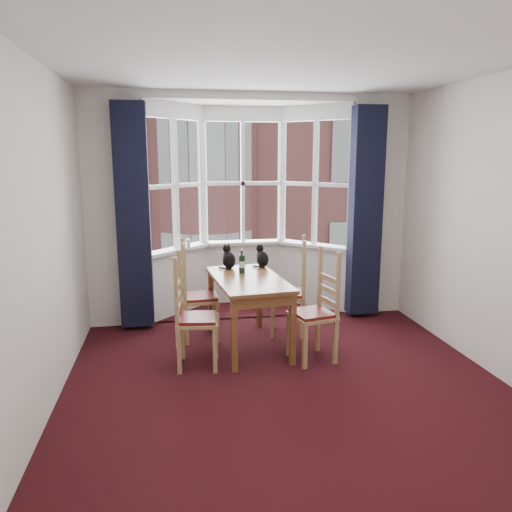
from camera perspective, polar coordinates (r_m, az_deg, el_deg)
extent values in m
plane|color=black|center=(4.47, 4.29, -15.95)|extent=(4.50, 4.50, 0.00)
plane|color=white|center=(4.04, 4.93, 22.00)|extent=(4.50, 4.50, 0.00)
plane|color=silver|center=(4.04, -24.13, 1.08)|extent=(0.00, 4.50, 4.50)
plane|color=silver|center=(1.99, 20.86, -8.58)|extent=(4.00, 0.00, 4.00)
cube|color=silver|center=(6.17, -15.89, 4.90)|extent=(0.70, 0.12, 2.80)
cube|color=silver|center=(6.68, 13.66, 5.48)|extent=(0.70, 0.12, 2.80)
cube|color=black|center=(5.98, -13.84, 4.33)|extent=(0.38, 0.22, 2.60)
cube|color=black|center=(6.43, 12.38, 4.87)|extent=(0.38, 0.22, 2.60)
cube|color=brown|center=(5.33, -0.91, -2.70)|extent=(0.82, 1.36, 0.04)
cube|color=brown|center=(4.83, -2.50, -9.06)|extent=(0.07, 0.07, 0.73)
cube|color=brown|center=(5.94, -5.16, -5.15)|extent=(0.07, 0.07, 0.73)
cube|color=brown|center=(4.99, 4.21, -8.39)|extent=(0.07, 0.07, 0.73)
cube|color=brown|center=(6.07, 0.37, -4.73)|extent=(0.07, 0.07, 0.73)
cube|color=tan|center=(4.95, -6.69, -7.22)|extent=(0.44, 0.46, 0.06)
cube|color=#601310|center=(4.94, -6.69, -7.06)|extent=(0.40, 0.42, 0.03)
cube|color=tan|center=(5.68, -6.38, -4.75)|extent=(0.41, 0.43, 0.06)
cube|color=#601310|center=(5.67, -6.38, -4.61)|extent=(0.37, 0.39, 0.03)
cube|color=tan|center=(5.09, 6.44, -6.66)|extent=(0.48, 0.50, 0.06)
cube|color=#601310|center=(5.09, 6.45, -6.50)|extent=(0.43, 0.45, 0.03)
cube|color=tan|center=(5.80, 3.63, -4.34)|extent=(0.49, 0.50, 0.06)
cube|color=#601310|center=(5.80, 3.63, -4.20)|extent=(0.44, 0.45, 0.03)
ellipsoid|color=black|center=(5.76, -3.10, -0.51)|extent=(0.20, 0.23, 0.20)
sphere|color=black|center=(5.80, -3.36, 0.82)|extent=(0.11, 0.11, 0.09)
cone|color=black|center=(5.78, -3.61, 1.25)|extent=(0.04, 0.04, 0.04)
cone|color=black|center=(5.80, -3.13, 1.29)|extent=(0.04, 0.04, 0.04)
ellipsoid|color=black|center=(5.84, 0.76, -0.37)|extent=(0.19, 0.22, 0.19)
sphere|color=black|center=(5.88, 0.45, 0.86)|extent=(0.11, 0.11, 0.09)
cone|color=black|center=(5.86, 0.24, 1.26)|extent=(0.04, 0.04, 0.04)
cone|color=black|center=(5.88, 0.65, 1.30)|extent=(0.04, 0.04, 0.04)
cylinder|color=black|center=(5.53, -1.62, -0.99)|extent=(0.07, 0.07, 0.19)
sphere|color=black|center=(5.51, -1.63, -0.08)|extent=(0.06, 0.06, 0.06)
cylinder|color=black|center=(5.50, -1.63, 0.29)|extent=(0.03, 0.03, 0.08)
cylinder|color=gold|center=(5.49, -1.63, 0.65)|extent=(0.03, 0.03, 0.02)
cylinder|color=silver|center=(5.53, -1.62, -0.95)|extent=(0.07, 0.07, 0.07)
cylinder|color=white|center=(6.55, -7.77, 1.43)|extent=(0.06, 0.06, 0.12)
plane|color=#333335|center=(37.00, -7.93, -1.25)|extent=(80.00, 80.00, 0.00)
cube|color=#AD5F59|center=(18.16, -6.63, 8.03)|extent=(18.00, 6.00, 14.00)
cylinder|color=#AD5F59|center=(15.17, -6.00, 7.38)|extent=(3.20, 3.20, 14.00)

